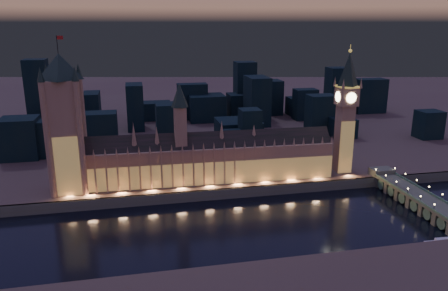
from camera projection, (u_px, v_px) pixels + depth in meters
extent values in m
plane|color=black|center=(234.00, 222.00, 292.23)|extent=(2000.00, 2000.00, 0.00)
cube|color=#4D3533|center=(168.00, 95.00, 780.83)|extent=(2000.00, 960.00, 8.00)
cube|color=#535643|center=(221.00, 194.00, 329.75)|extent=(2000.00, 2.50, 8.00)
cube|color=#99745A|center=(207.00, 164.00, 343.16)|extent=(200.47, 25.44, 28.00)
cube|color=tan|center=(209.00, 174.00, 334.87)|extent=(200.00, 0.50, 18.00)
cube|color=black|center=(207.00, 143.00, 338.53)|extent=(200.37, 21.70, 16.26)
cube|color=#99745A|center=(180.00, 128.00, 331.04)|extent=(9.00, 9.00, 32.00)
cone|color=#1C2F27|center=(180.00, 95.00, 324.23)|extent=(13.00, 13.00, 18.00)
cube|color=#99745A|center=(72.00, 177.00, 313.43)|extent=(1.20, 1.20, 28.00)
cone|color=#99745A|center=(70.00, 154.00, 309.37)|extent=(2.00, 2.00, 6.00)
cube|color=#99745A|center=(84.00, 176.00, 315.01)|extent=(1.20, 1.20, 28.00)
cone|color=#99745A|center=(82.00, 153.00, 310.95)|extent=(2.00, 2.00, 6.00)
cube|color=#99745A|center=(95.00, 175.00, 316.59)|extent=(1.20, 1.20, 28.00)
cone|color=#99745A|center=(93.00, 153.00, 312.53)|extent=(2.00, 2.00, 6.00)
cube|color=#99745A|center=(107.00, 175.00, 318.17)|extent=(1.20, 1.20, 28.00)
cone|color=#99745A|center=(105.00, 152.00, 314.11)|extent=(2.00, 2.00, 6.00)
cube|color=#99745A|center=(118.00, 174.00, 319.75)|extent=(1.20, 1.20, 28.00)
cone|color=#99745A|center=(116.00, 151.00, 315.69)|extent=(2.00, 2.00, 6.00)
cube|color=#99745A|center=(129.00, 173.00, 321.33)|extent=(1.20, 1.20, 28.00)
cone|color=#99745A|center=(128.00, 151.00, 317.27)|extent=(2.00, 2.00, 6.00)
cube|color=#99745A|center=(140.00, 172.00, 322.91)|extent=(1.20, 1.20, 28.00)
cone|color=#99745A|center=(139.00, 150.00, 318.85)|extent=(2.00, 2.00, 6.00)
cube|color=#99745A|center=(151.00, 172.00, 324.49)|extent=(1.20, 1.20, 28.00)
cone|color=#99745A|center=(150.00, 150.00, 320.43)|extent=(2.00, 2.00, 6.00)
cube|color=#99745A|center=(162.00, 171.00, 326.07)|extent=(1.20, 1.20, 28.00)
cone|color=#99745A|center=(161.00, 149.00, 322.01)|extent=(2.00, 2.00, 6.00)
cube|color=#99745A|center=(172.00, 170.00, 327.65)|extent=(1.20, 1.20, 28.00)
cone|color=#99745A|center=(172.00, 148.00, 323.59)|extent=(2.00, 2.00, 6.00)
cube|color=#99745A|center=(183.00, 170.00, 329.23)|extent=(1.20, 1.20, 28.00)
cone|color=#99745A|center=(182.00, 148.00, 325.17)|extent=(2.00, 2.00, 6.00)
cube|color=#99745A|center=(194.00, 169.00, 330.81)|extent=(1.20, 1.20, 28.00)
cone|color=#99745A|center=(193.00, 147.00, 326.75)|extent=(2.00, 2.00, 6.00)
cube|color=#99745A|center=(204.00, 168.00, 332.39)|extent=(1.20, 1.20, 28.00)
cone|color=#99745A|center=(204.00, 146.00, 328.33)|extent=(2.00, 2.00, 6.00)
cube|color=#99745A|center=(214.00, 167.00, 333.97)|extent=(1.20, 1.20, 28.00)
cone|color=#99745A|center=(214.00, 146.00, 329.91)|extent=(2.00, 2.00, 6.00)
cube|color=#99745A|center=(224.00, 167.00, 335.55)|extent=(1.20, 1.20, 28.00)
cone|color=#99745A|center=(224.00, 145.00, 331.49)|extent=(2.00, 2.00, 6.00)
cube|color=#99745A|center=(235.00, 166.00, 337.13)|extent=(1.20, 1.20, 28.00)
cone|color=#99745A|center=(235.00, 145.00, 333.07)|extent=(2.00, 2.00, 6.00)
cube|color=#99745A|center=(245.00, 165.00, 338.71)|extent=(1.20, 1.20, 28.00)
cone|color=#99745A|center=(245.00, 144.00, 334.65)|extent=(2.00, 2.00, 6.00)
cube|color=#99745A|center=(255.00, 165.00, 340.29)|extent=(1.20, 1.20, 28.00)
cone|color=#99745A|center=(255.00, 144.00, 336.23)|extent=(2.00, 2.00, 6.00)
cube|color=#99745A|center=(264.00, 164.00, 341.87)|extent=(1.20, 1.20, 28.00)
cone|color=#99745A|center=(265.00, 143.00, 337.81)|extent=(2.00, 2.00, 6.00)
cube|color=#99745A|center=(274.00, 163.00, 343.45)|extent=(1.20, 1.20, 28.00)
cone|color=#99745A|center=(275.00, 142.00, 339.39)|extent=(2.00, 2.00, 6.00)
cube|color=#99745A|center=(284.00, 163.00, 345.03)|extent=(1.20, 1.20, 28.00)
cone|color=#99745A|center=(284.00, 142.00, 340.97)|extent=(2.00, 2.00, 6.00)
cube|color=#99745A|center=(293.00, 162.00, 346.61)|extent=(1.20, 1.20, 28.00)
cone|color=#99745A|center=(294.00, 141.00, 342.55)|extent=(2.00, 2.00, 6.00)
cube|color=#99745A|center=(303.00, 162.00, 348.19)|extent=(1.20, 1.20, 28.00)
cone|color=#99745A|center=(304.00, 141.00, 344.13)|extent=(2.00, 2.00, 6.00)
cube|color=#99745A|center=(312.00, 161.00, 349.77)|extent=(1.20, 1.20, 28.00)
cone|color=#99745A|center=(313.00, 140.00, 345.71)|extent=(2.00, 2.00, 6.00)
cube|color=#99745A|center=(322.00, 160.00, 351.35)|extent=(1.20, 1.20, 28.00)
cone|color=#99745A|center=(323.00, 140.00, 347.28)|extent=(2.00, 2.00, 6.00)
cube|color=#99745A|center=(331.00, 160.00, 352.93)|extent=(1.20, 1.20, 28.00)
cone|color=#99745A|center=(332.00, 139.00, 348.86)|extent=(2.00, 2.00, 6.00)
cone|color=#99745A|center=(134.00, 134.00, 324.95)|extent=(4.40, 4.40, 18.00)
cone|color=#99745A|center=(157.00, 135.00, 328.85)|extent=(4.40, 4.40, 14.00)
cone|color=#99745A|center=(222.00, 131.00, 338.45)|extent=(4.40, 4.40, 16.00)
cone|color=#99745A|center=(254.00, 132.00, 344.13)|extent=(4.40, 4.40, 12.00)
cube|color=#99745A|center=(67.00, 137.00, 315.47)|extent=(23.12, 23.12, 82.57)
cube|color=tan|center=(67.00, 167.00, 310.17)|extent=(22.00, 0.50, 44.00)
cone|color=#1C2F27|center=(59.00, 67.00, 301.77)|extent=(31.68, 31.68, 18.00)
cylinder|color=black|center=(57.00, 44.00, 297.69)|extent=(0.50, 0.50, 12.00)
cube|color=#B01C19|center=(60.00, 38.00, 296.89)|extent=(4.00, 0.15, 2.50)
cylinder|color=#99745A|center=(48.00, 142.00, 302.93)|extent=(4.40, 4.40, 82.57)
cone|color=#1C2F27|center=(40.00, 75.00, 290.33)|extent=(5.20, 5.20, 10.00)
cylinder|color=#99745A|center=(53.00, 134.00, 323.65)|extent=(4.40, 4.40, 82.57)
cone|color=#1C2F27|center=(46.00, 71.00, 311.05)|extent=(5.20, 5.20, 10.00)
cylinder|color=#99745A|center=(81.00, 140.00, 307.28)|extent=(4.40, 4.40, 82.57)
cone|color=#1C2F27|center=(75.00, 74.00, 294.67)|extent=(5.20, 5.20, 10.00)
cylinder|color=#99745A|center=(84.00, 132.00, 328.00)|extent=(4.40, 4.40, 82.57)
cone|color=#1C2F27|center=(78.00, 70.00, 315.39)|extent=(5.20, 5.20, 10.00)
cube|color=#99745A|center=(344.00, 139.00, 362.12)|extent=(12.36, 12.36, 56.14)
cube|color=tan|center=(346.00, 148.00, 357.93)|extent=(12.00, 0.50, 44.00)
cube|color=#99745A|center=(347.00, 96.00, 352.47)|extent=(15.00, 15.00, 14.66)
cube|color=#F2C64C|center=(348.00, 86.00, 350.31)|extent=(15.75, 15.75, 1.20)
cone|color=#1C2F27|center=(349.00, 69.00, 346.61)|extent=(18.00, 18.00, 26.00)
sphere|color=#F2C64C|center=(350.00, 51.00, 342.66)|extent=(2.80, 2.80, 2.80)
cylinder|color=#F2C64C|center=(351.00, 48.00, 341.98)|extent=(0.40, 0.40, 5.00)
cylinder|color=#FFF2BF|center=(351.00, 98.00, 345.18)|extent=(8.40, 0.50, 8.40)
cylinder|color=#FFF2BF|center=(342.00, 95.00, 359.77)|extent=(8.40, 0.50, 8.40)
cylinder|color=#FFF2BF|center=(338.00, 97.00, 350.94)|extent=(0.50, 8.40, 8.40)
cylinder|color=#FFF2BF|center=(356.00, 96.00, 354.00)|extent=(0.50, 8.40, 8.40)
cone|color=#99745A|center=(344.00, 84.00, 340.84)|extent=(2.60, 2.60, 8.00)
cone|color=#99745A|center=(335.00, 81.00, 354.97)|extent=(2.60, 2.60, 8.00)
cone|color=#99745A|center=(361.00, 83.00, 343.81)|extent=(2.60, 2.60, 8.00)
cone|color=#99745A|center=(352.00, 81.00, 357.93)|extent=(2.60, 2.60, 8.00)
cube|color=#535643|center=(424.00, 199.00, 306.97)|extent=(17.78, 100.00, 1.60)
cube|color=#335849|center=(414.00, 198.00, 304.91)|extent=(0.80, 100.00, 1.60)
cube|color=#335849|center=(435.00, 196.00, 308.26)|extent=(0.80, 100.00, 1.60)
cube|color=#535643|center=(381.00, 174.00, 358.97)|extent=(17.78, 12.00, 9.50)
cube|color=#535643|center=(444.00, 218.00, 288.19)|extent=(16.01, 4.00, 9.50)
cylinder|color=black|center=(434.00, 208.00, 284.24)|extent=(0.30, 0.30, 4.40)
sphere|color=#FFD88C|center=(435.00, 204.00, 283.61)|extent=(1.00, 1.00, 1.00)
cube|color=#535643|center=(430.00, 209.00, 301.64)|extent=(16.01, 4.00, 9.50)
cylinder|color=black|center=(420.00, 199.00, 297.69)|extent=(0.30, 0.30, 4.40)
sphere|color=#FFD88C|center=(421.00, 196.00, 297.07)|extent=(1.00, 1.00, 1.00)
cylinder|color=black|center=(442.00, 197.00, 301.05)|extent=(0.30, 0.30, 4.40)
sphere|color=#FFD88C|center=(443.00, 194.00, 300.42)|extent=(1.00, 1.00, 1.00)
cube|color=#535643|center=(417.00, 201.00, 315.10)|extent=(16.01, 4.00, 9.50)
cylinder|color=black|center=(408.00, 192.00, 311.15)|extent=(0.30, 0.30, 4.40)
sphere|color=#FFD88C|center=(408.00, 189.00, 310.52)|extent=(1.00, 1.00, 1.00)
cylinder|color=black|center=(429.00, 190.00, 314.50)|extent=(0.30, 0.30, 4.40)
sphere|color=#FFD88C|center=(429.00, 187.00, 313.87)|extent=(1.00, 1.00, 1.00)
cube|color=#535643|center=(405.00, 194.00, 328.55)|extent=(16.01, 4.00, 9.50)
cylinder|color=black|center=(396.00, 185.00, 324.60)|extent=(0.30, 0.30, 4.40)
sphere|color=#FFD88C|center=(396.00, 182.00, 323.97)|extent=(1.00, 1.00, 1.00)
cylinder|color=black|center=(416.00, 183.00, 327.95)|extent=(0.30, 0.30, 4.40)
sphere|color=#FFD88C|center=(417.00, 180.00, 327.33)|extent=(1.00, 1.00, 1.00)
cube|color=#535643|center=(394.00, 187.00, 342.00)|extent=(16.01, 4.00, 9.50)
cylinder|color=black|center=(386.00, 178.00, 338.05)|extent=(0.30, 0.30, 4.40)
sphere|color=#FFD88C|center=(386.00, 175.00, 337.43)|extent=(1.00, 1.00, 1.00)
cylinder|color=black|center=(405.00, 177.00, 341.41)|extent=(0.30, 0.30, 4.40)
sphere|color=#FFD88C|center=(405.00, 174.00, 340.78)|extent=(1.00, 1.00, 1.00)
cube|color=#535643|center=(384.00, 181.00, 355.46)|extent=(16.01, 4.00, 9.50)
cylinder|color=black|center=(376.00, 172.00, 351.50)|extent=(0.30, 0.30, 4.40)
sphere|color=#FFD88C|center=(376.00, 169.00, 350.88)|extent=(1.00, 1.00, 1.00)
cylinder|color=black|center=(395.00, 171.00, 354.86)|extent=(0.30, 0.30, 4.40)
sphere|color=#FFD88C|center=(395.00, 168.00, 354.23)|extent=(1.00, 1.00, 1.00)
cylinder|color=#335849|center=(437.00, 213.00, 294.82)|extent=(15.65, 8.00, 8.00)
cylinder|color=#335849|center=(423.00, 205.00, 308.28)|extent=(15.65, 8.00, 8.00)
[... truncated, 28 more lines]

